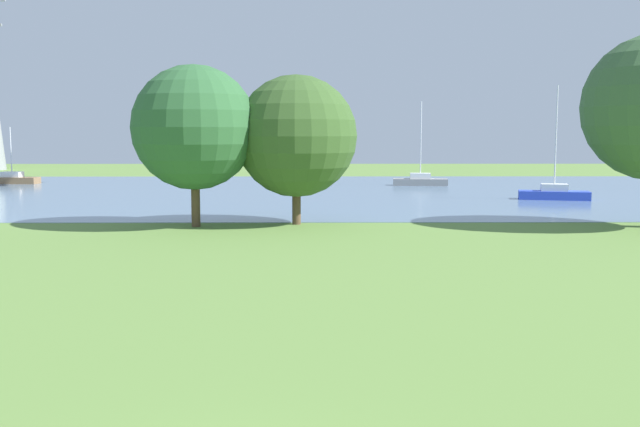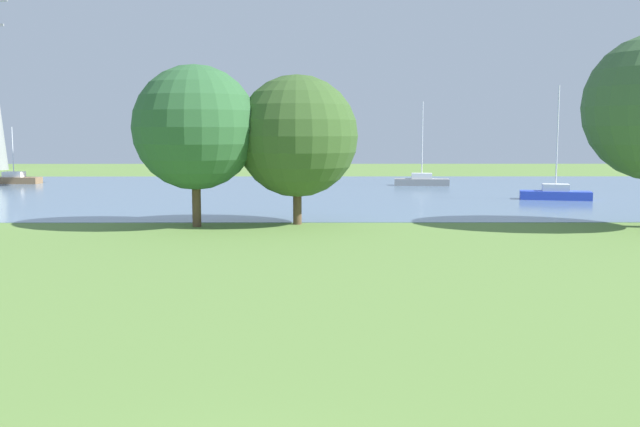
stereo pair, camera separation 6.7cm
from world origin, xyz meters
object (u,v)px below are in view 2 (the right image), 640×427
object	(u,v)px
sailboat_brown	(14,179)
tree_east_near	(297,136)
sailboat_blue	(555,193)
sailboat_gray	(422,180)
tree_west_near	(195,128)

from	to	relation	value
sailboat_brown	tree_east_near	world-z (taller)	tree_east_near
sailboat_blue	sailboat_brown	size ratio (longest dim) A/B	1.53
sailboat_blue	sailboat_gray	bearing A→B (deg)	118.57
sailboat_blue	tree_east_near	world-z (taller)	sailboat_blue
tree_west_near	sailboat_brown	bearing A→B (deg)	125.45
tree_west_near	tree_east_near	world-z (taller)	tree_west_near
sailboat_gray	tree_west_near	distance (m)	32.34
sailboat_brown	tree_west_near	xyz separation A→B (m)	(21.88, -30.73, 4.51)
sailboat_brown	tree_west_near	bearing A→B (deg)	-54.55
sailboat_blue	tree_east_near	size ratio (longest dim) A/B	1.04
sailboat_brown	tree_east_near	size ratio (longest dim) A/B	0.68
tree_east_near	sailboat_blue	bearing A→B (deg)	37.23
tree_west_near	tree_east_near	size ratio (longest dim) A/B	1.06
sailboat_gray	tree_east_near	xyz separation A→B (m)	(-10.37, -27.17, 4.05)
sailboat_blue	sailboat_brown	world-z (taller)	sailboat_blue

